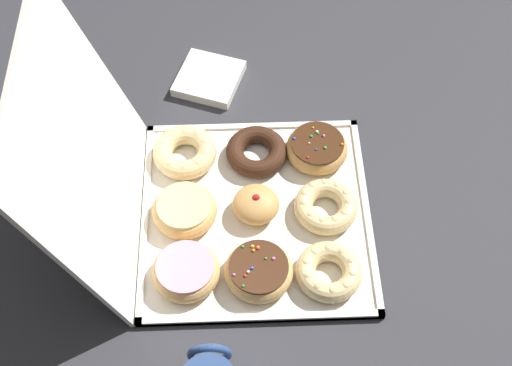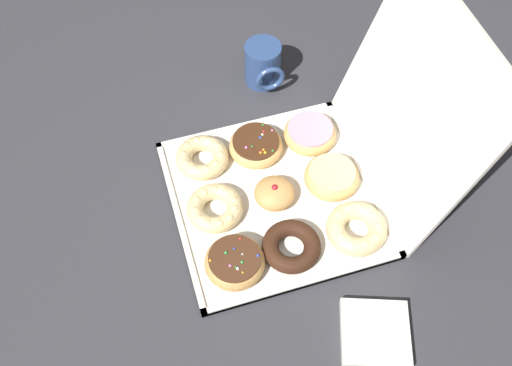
% 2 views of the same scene
% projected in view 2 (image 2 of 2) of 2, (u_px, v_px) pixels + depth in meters
% --- Properties ---
extents(ground_plane, '(3.00, 3.00, 0.00)m').
position_uv_depth(ground_plane, '(273.00, 200.00, 1.25)').
color(ground_plane, '#333338').
extents(donut_box, '(0.42, 0.42, 0.01)m').
position_uv_depth(donut_box, '(273.00, 198.00, 1.25)').
color(donut_box, silver).
rests_on(donut_box, ground).
extents(box_lid_open, '(0.42, 0.12, 0.42)m').
position_uv_depth(box_lid_open, '(411.00, 107.00, 1.12)').
color(box_lid_open, silver).
rests_on(box_lid_open, ground).
extents(cruller_donut_0, '(0.12, 0.12, 0.04)m').
position_uv_depth(cruller_donut_0, '(202.00, 157.00, 1.28)').
color(cruller_donut_0, '#EACC8C').
rests_on(cruller_donut_0, donut_box).
extents(cruller_donut_1, '(0.12, 0.12, 0.04)m').
position_uv_depth(cruller_donut_1, '(215.00, 209.00, 1.20)').
color(cruller_donut_1, '#EACC8C').
rests_on(cruller_donut_1, donut_box).
extents(sprinkle_donut_2, '(0.12, 0.12, 0.04)m').
position_uv_depth(sprinkle_donut_2, '(235.00, 262.00, 1.14)').
color(sprinkle_donut_2, tan).
rests_on(sprinkle_donut_2, donut_box).
extents(sprinkle_donut_3, '(0.12, 0.12, 0.04)m').
position_uv_depth(sprinkle_donut_3, '(255.00, 146.00, 1.29)').
color(sprinkle_donut_3, tan).
rests_on(sprinkle_donut_3, donut_box).
extents(jelly_filled_donut_4, '(0.08, 0.08, 0.05)m').
position_uv_depth(jelly_filled_donut_4, '(274.00, 193.00, 1.22)').
color(jelly_filled_donut_4, tan).
rests_on(jelly_filled_donut_4, donut_box).
extents(chocolate_cake_ring_donut_5, '(0.12, 0.12, 0.03)m').
position_uv_depth(chocolate_cake_ring_donut_5, '(291.00, 246.00, 1.16)').
color(chocolate_cake_ring_donut_5, '#381E11').
rests_on(chocolate_cake_ring_donut_5, donut_box).
extents(pink_frosted_donut_6, '(0.12, 0.12, 0.04)m').
position_uv_depth(pink_frosted_donut_6, '(310.00, 133.00, 1.31)').
color(pink_frosted_donut_6, tan).
rests_on(pink_frosted_donut_6, donut_box).
extents(glazed_ring_donut_7, '(0.12, 0.12, 0.04)m').
position_uv_depth(glazed_ring_donut_7, '(332.00, 177.00, 1.25)').
color(glazed_ring_donut_7, tan).
rests_on(glazed_ring_donut_7, donut_box).
extents(cruller_donut_8, '(0.12, 0.12, 0.04)m').
position_uv_depth(cruller_donut_8, '(356.00, 228.00, 1.18)').
color(cruller_donut_8, '#EACC8C').
rests_on(cruller_donut_8, donut_box).
extents(coffee_mug, '(0.11, 0.09, 0.10)m').
position_uv_depth(coffee_mug, '(263.00, 64.00, 1.39)').
color(coffee_mug, navy).
rests_on(coffee_mug, ground).
extents(napkin_stack, '(0.16, 0.16, 0.02)m').
position_uv_depth(napkin_stack, '(375.00, 334.00, 1.08)').
color(napkin_stack, white).
rests_on(napkin_stack, ground).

